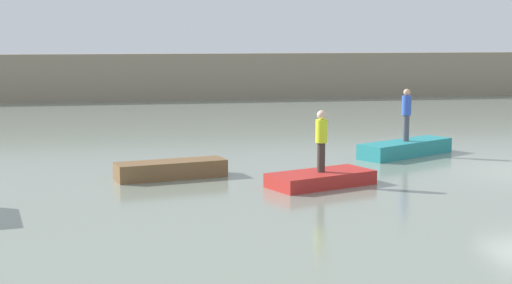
% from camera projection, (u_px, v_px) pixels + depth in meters
% --- Properties ---
extents(embankment_wall, '(80.00, 1.20, 2.91)m').
position_uv_depth(embankment_wall, '(309.00, 76.00, 49.05)').
color(embankment_wall, gray).
rests_on(embankment_wall, ground_plane).
extents(rowboat_brown, '(3.30, 1.57, 0.50)m').
position_uv_depth(rowboat_brown, '(171.00, 170.00, 21.85)').
color(rowboat_brown, brown).
rests_on(rowboat_brown, ground_plane).
extents(rowboat_red, '(3.18, 2.28, 0.38)m').
position_uv_depth(rowboat_red, '(321.00, 179.00, 20.76)').
color(rowboat_red, red).
rests_on(rowboat_red, ground_plane).
extents(rowboat_teal, '(3.80, 2.77, 0.51)m').
position_uv_depth(rowboat_teal, '(405.00, 148.00, 25.87)').
color(rowboat_teal, teal).
rests_on(rowboat_teal, ground_plane).
extents(person_hiviz_shirt, '(0.32, 0.32, 1.69)m').
position_uv_depth(person_hiviz_shirt, '(321.00, 138.00, 20.60)').
color(person_hiviz_shirt, '#38332D').
rests_on(person_hiviz_shirt, rowboat_red).
extents(person_blue_shirt, '(0.32, 0.32, 1.78)m').
position_uv_depth(person_blue_shirt, '(406.00, 112.00, 25.70)').
color(person_blue_shirt, '#4C4C56').
rests_on(person_blue_shirt, rowboat_teal).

